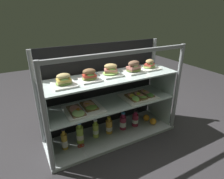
{
  "coord_description": "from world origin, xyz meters",
  "views": [
    {
      "loc": [
        -0.79,
        -1.45,
        1.24
      ],
      "look_at": [
        0.0,
        0.0,
        0.53
      ],
      "focal_mm": 30.01,
      "sensor_mm": 36.0,
      "label": 1
    }
  ],
  "objects_px": {
    "juice_bottle_near_post": "(123,123)",
    "juice_bottle_tucked_behind": "(135,120)",
    "orange_fruit_beside_bottles": "(146,118)",
    "orange_fruit_near_left_post": "(153,121)",
    "open_sandwich_tray_near_left_corner": "(83,109)",
    "plated_roll_sandwich_mid_left": "(64,81)",
    "plated_roll_sandwich_far_right": "(111,71)",
    "kitchen_scissors": "(82,148)",
    "plated_roll_sandwich_near_right_corner": "(133,68)",
    "juice_bottle_front_right_end": "(109,127)",
    "juice_bottle_front_second": "(96,130)",
    "juice_bottle_back_left": "(80,135)",
    "plated_roll_sandwich_left_of_center": "(149,66)",
    "open_sandwich_tray_mid_left": "(139,96)",
    "juice_bottle_front_left_end": "(65,142)",
    "plated_roll_sandwich_near_left_corner": "(89,76)"
  },
  "relations": [
    {
      "from": "juice_bottle_near_post",
      "to": "juice_bottle_tucked_behind",
      "type": "xyz_separation_m",
      "value": [
        0.15,
        -0.02,
        -0.0
      ]
    },
    {
      "from": "orange_fruit_beside_bottles",
      "to": "orange_fruit_near_left_post",
      "type": "bearing_deg",
      "value": -80.46
    },
    {
      "from": "open_sandwich_tray_near_left_corner",
      "to": "orange_fruit_near_left_post",
      "type": "xyz_separation_m",
      "value": [
        0.8,
        -0.05,
        -0.35
      ]
    },
    {
      "from": "plated_roll_sandwich_mid_left",
      "to": "plated_roll_sandwich_far_right",
      "type": "distance_m",
      "value": 0.46
    },
    {
      "from": "juice_bottle_near_post",
      "to": "kitchen_scissors",
      "type": "height_order",
      "value": "juice_bottle_near_post"
    },
    {
      "from": "plated_roll_sandwich_near_right_corner",
      "to": "orange_fruit_beside_bottles",
      "type": "distance_m",
      "value": 0.69
    },
    {
      "from": "orange_fruit_beside_bottles",
      "to": "juice_bottle_front_right_end",
      "type": "bearing_deg",
      "value": -179.82
    },
    {
      "from": "juice_bottle_front_second",
      "to": "plated_roll_sandwich_near_right_corner",
      "type": "bearing_deg",
      "value": -3.4
    },
    {
      "from": "plated_roll_sandwich_far_right",
      "to": "juice_bottle_front_second",
      "type": "distance_m",
      "value": 0.62
    },
    {
      "from": "orange_fruit_beside_bottles",
      "to": "kitchen_scissors",
      "type": "height_order",
      "value": "orange_fruit_beside_bottles"
    },
    {
      "from": "juice_bottle_back_left",
      "to": "juice_bottle_near_post",
      "type": "distance_m",
      "value": 0.49
    },
    {
      "from": "plated_roll_sandwich_mid_left",
      "to": "juice_bottle_back_left",
      "type": "distance_m",
      "value": 0.6
    },
    {
      "from": "plated_roll_sandwich_left_of_center",
      "to": "juice_bottle_front_second",
      "type": "height_order",
      "value": "plated_roll_sandwich_left_of_center"
    },
    {
      "from": "juice_bottle_near_post",
      "to": "plated_roll_sandwich_mid_left",
      "type": "bearing_deg",
      "value": -176.28
    },
    {
      "from": "juice_bottle_near_post",
      "to": "orange_fruit_near_left_post",
      "type": "bearing_deg",
      "value": -14.46
    },
    {
      "from": "plated_roll_sandwich_left_of_center",
      "to": "orange_fruit_near_left_post",
      "type": "height_order",
      "value": "plated_roll_sandwich_left_of_center"
    },
    {
      "from": "juice_bottle_front_right_end",
      "to": "open_sandwich_tray_mid_left",
      "type": "bearing_deg",
      "value": -11.48
    },
    {
      "from": "orange_fruit_beside_bottles",
      "to": "plated_roll_sandwich_far_right",
      "type": "bearing_deg",
      "value": 179.78
    },
    {
      "from": "plated_roll_sandwich_far_right",
      "to": "juice_bottle_near_post",
      "type": "height_order",
      "value": "plated_roll_sandwich_far_right"
    },
    {
      "from": "open_sandwich_tray_near_left_corner",
      "to": "juice_bottle_front_right_end",
      "type": "xyz_separation_m",
      "value": [
        0.29,
        0.05,
        -0.31
      ]
    },
    {
      "from": "open_sandwich_tray_near_left_corner",
      "to": "juice_bottle_back_left",
      "type": "xyz_separation_m",
      "value": [
        -0.04,
        0.04,
        -0.3
      ]
    },
    {
      "from": "juice_bottle_back_left",
      "to": "kitchen_scissors",
      "type": "height_order",
      "value": "juice_bottle_back_left"
    },
    {
      "from": "juice_bottle_back_left",
      "to": "orange_fruit_near_left_post",
      "type": "height_order",
      "value": "juice_bottle_back_left"
    },
    {
      "from": "juice_bottle_front_left_end",
      "to": "orange_fruit_beside_bottles",
      "type": "distance_m",
      "value": 0.98
    },
    {
      "from": "plated_roll_sandwich_left_of_center",
      "to": "open_sandwich_tray_near_left_corner",
      "type": "relative_size",
      "value": 0.56
    },
    {
      "from": "juice_bottle_back_left",
      "to": "orange_fruit_beside_bottles",
      "type": "xyz_separation_m",
      "value": [
        0.82,
        0.01,
        -0.05
      ]
    },
    {
      "from": "open_sandwich_tray_mid_left",
      "to": "orange_fruit_near_left_post",
      "type": "distance_m",
      "value": 0.4
    },
    {
      "from": "plated_roll_sandwich_far_right",
      "to": "open_sandwich_tray_near_left_corner",
      "type": "bearing_deg",
      "value": -170.16
    },
    {
      "from": "open_sandwich_tray_mid_left",
      "to": "orange_fruit_beside_bottles",
      "type": "bearing_deg",
      "value": 20.49
    },
    {
      "from": "open_sandwich_tray_mid_left",
      "to": "juice_bottle_near_post",
      "type": "height_order",
      "value": "open_sandwich_tray_mid_left"
    },
    {
      "from": "plated_roll_sandwich_near_left_corner",
      "to": "juice_bottle_tucked_behind",
      "type": "xyz_separation_m",
      "value": [
        0.52,
        0.0,
        -0.6
      ]
    },
    {
      "from": "open_sandwich_tray_mid_left",
      "to": "juice_bottle_back_left",
      "type": "bearing_deg",
      "value": 174.75
    },
    {
      "from": "plated_roll_sandwich_left_of_center",
      "to": "open_sandwich_tray_near_left_corner",
      "type": "xyz_separation_m",
      "value": [
        -0.76,
        -0.05,
        -0.29
      ]
    },
    {
      "from": "plated_roll_sandwich_mid_left",
      "to": "plated_roll_sandwich_far_right",
      "type": "relative_size",
      "value": 0.99
    },
    {
      "from": "plated_roll_sandwich_near_left_corner",
      "to": "juice_bottle_front_left_end",
      "type": "relative_size",
      "value": 0.82
    },
    {
      "from": "juice_bottle_near_post",
      "to": "juice_bottle_front_right_end",
      "type": "bearing_deg",
      "value": 176.81
    },
    {
      "from": "open_sandwich_tray_mid_left",
      "to": "juice_bottle_near_post",
      "type": "distance_m",
      "value": 0.35
    },
    {
      "from": "orange_fruit_near_left_post",
      "to": "juice_bottle_tucked_behind",
      "type": "bearing_deg",
      "value": 159.2
    },
    {
      "from": "juice_bottle_front_left_end",
      "to": "juice_bottle_back_left",
      "type": "bearing_deg",
      "value": 7.44
    },
    {
      "from": "open_sandwich_tray_near_left_corner",
      "to": "open_sandwich_tray_mid_left",
      "type": "bearing_deg",
      "value": -1.41
    },
    {
      "from": "juice_bottle_back_left",
      "to": "juice_bottle_front_right_end",
      "type": "bearing_deg",
      "value": 1.03
    },
    {
      "from": "juice_bottle_tucked_behind",
      "to": "orange_fruit_near_left_post",
      "type": "xyz_separation_m",
      "value": [
        0.19,
        -0.07,
        -0.04
      ]
    },
    {
      "from": "juice_bottle_front_right_end",
      "to": "juice_bottle_near_post",
      "type": "distance_m",
      "value": 0.17
    },
    {
      "from": "juice_bottle_tucked_behind",
      "to": "kitchen_scissors",
      "type": "xyz_separation_m",
      "value": [
        -0.66,
        -0.07,
        -0.07
      ]
    },
    {
      "from": "plated_roll_sandwich_near_right_corner",
      "to": "kitchen_scissors",
      "type": "relative_size",
      "value": 0.87
    },
    {
      "from": "plated_roll_sandwich_near_right_corner",
      "to": "juice_bottle_tucked_behind",
      "type": "distance_m",
      "value": 0.61
    },
    {
      "from": "plated_roll_sandwich_far_right",
      "to": "juice_bottle_back_left",
      "type": "xyz_separation_m",
      "value": [
        -0.34,
        -0.01,
        -0.59
      ]
    },
    {
      "from": "juice_bottle_front_right_end",
      "to": "plated_roll_sandwich_mid_left",
      "type": "bearing_deg",
      "value": -173.66
    },
    {
      "from": "plated_roll_sandwich_near_right_corner",
      "to": "orange_fruit_beside_bottles",
      "type": "bearing_deg",
      "value": 5.25
    },
    {
      "from": "juice_bottle_front_right_end",
      "to": "juice_bottle_near_post",
      "type": "xyz_separation_m",
      "value": [
        0.17,
        -0.01,
        0.0
      ]
    }
  ]
}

